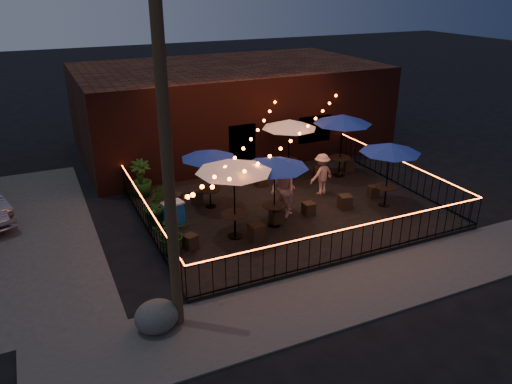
% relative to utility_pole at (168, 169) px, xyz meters
% --- Properties ---
extents(ground, '(110.00, 110.00, 0.00)m').
position_rel_utility_pole_xyz_m(ground, '(5.40, 2.60, -4.00)').
color(ground, black).
rests_on(ground, ground).
extents(patio, '(10.00, 8.00, 0.15)m').
position_rel_utility_pole_xyz_m(patio, '(5.40, 4.60, -3.92)').
color(patio, black).
rests_on(patio, ground).
extents(sidewalk, '(18.00, 2.50, 0.05)m').
position_rel_utility_pole_xyz_m(sidewalk, '(5.40, -0.65, -3.98)').
color(sidewalk, '#3D3B39').
rests_on(sidewalk, ground).
extents(brick_building, '(14.00, 8.00, 4.00)m').
position_rel_utility_pole_xyz_m(brick_building, '(6.40, 12.59, -2.00)').
color(brick_building, black).
rests_on(brick_building, ground).
extents(utility_pole, '(0.26, 0.26, 8.00)m').
position_rel_utility_pole_xyz_m(utility_pole, '(0.00, 0.00, 0.00)').
color(utility_pole, '#3E3019').
rests_on(utility_pole, ground).
extents(fence_front, '(10.00, 0.04, 1.04)m').
position_rel_utility_pole_xyz_m(fence_front, '(5.40, 0.60, -3.34)').
color(fence_front, black).
rests_on(fence_front, patio).
extents(fence_left, '(0.04, 8.00, 1.04)m').
position_rel_utility_pole_xyz_m(fence_left, '(0.40, 4.60, -3.34)').
color(fence_left, black).
rests_on(fence_left, patio).
extents(fence_right, '(0.04, 8.00, 1.04)m').
position_rel_utility_pole_xyz_m(fence_right, '(10.40, 4.60, -3.34)').
color(fence_right, black).
rests_on(fence_right, patio).
extents(festoon_lights, '(10.02, 8.72, 1.32)m').
position_rel_utility_pole_xyz_m(festoon_lights, '(4.39, 4.30, -1.48)').
color(festoon_lights, '#FF4D0B').
rests_on(festoon_lights, ground).
extents(cafe_table_0, '(2.82, 2.82, 2.59)m').
position_rel_utility_pole_xyz_m(cafe_table_0, '(2.84, 3.28, -1.48)').
color(cafe_table_0, black).
rests_on(cafe_table_0, patio).
extents(cafe_table_1, '(2.22, 2.22, 2.15)m').
position_rel_utility_pole_xyz_m(cafe_table_1, '(2.92, 5.77, -1.88)').
color(cafe_table_1, black).
rests_on(cafe_table_1, patio).
extents(cafe_table_2, '(2.49, 2.49, 2.40)m').
position_rel_utility_pole_xyz_m(cafe_table_2, '(4.32, 3.47, -1.65)').
color(cafe_table_2, black).
rests_on(cafe_table_2, patio).
extents(cafe_table_3, '(2.71, 2.71, 2.45)m').
position_rel_utility_pole_xyz_m(cafe_table_3, '(6.83, 7.18, -1.61)').
color(cafe_table_3, black).
rests_on(cafe_table_3, patio).
extents(cafe_table_4, '(2.59, 2.59, 2.35)m').
position_rel_utility_pole_xyz_m(cafe_table_4, '(8.69, 3.25, -1.70)').
color(cafe_table_4, black).
rests_on(cafe_table_4, patio).
extents(cafe_table_5, '(2.91, 2.91, 2.61)m').
position_rel_utility_pole_xyz_m(cafe_table_5, '(8.86, 6.46, -1.47)').
color(cafe_table_5, black).
rests_on(cafe_table_5, patio).
extents(bistro_chair_0, '(0.47, 0.47, 0.44)m').
position_rel_utility_pole_xyz_m(bistro_chair_0, '(1.33, 3.18, -3.63)').
color(bistro_chair_0, black).
rests_on(bistro_chair_0, patio).
extents(bistro_chair_1, '(0.48, 0.48, 0.52)m').
position_rel_utility_pole_xyz_m(bistro_chair_1, '(3.39, 2.85, -3.59)').
color(bistro_chair_1, black).
rests_on(bistro_chair_1, patio).
extents(bistro_chair_2, '(0.51, 0.51, 0.46)m').
position_rel_utility_pole_xyz_m(bistro_chair_2, '(1.83, 6.36, -3.62)').
color(bistro_chair_2, black).
rests_on(bistro_chair_2, patio).
extents(bistro_chair_3, '(0.45, 0.45, 0.47)m').
position_rel_utility_pole_xyz_m(bistro_chair_3, '(2.57, 6.25, -3.61)').
color(bistro_chair_3, black).
rests_on(bistro_chair_3, patio).
extents(bistro_chair_4, '(0.42, 0.42, 0.50)m').
position_rel_utility_pole_xyz_m(bistro_chair_4, '(4.49, 3.60, -3.60)').
color(bistro_chair_4, black).
rests_on(bistro_chair_4, patio).
extents(bistro_chair_5, '(0.39, 0.39, 0.45)m').
position_rel_utility_pole_xyz_m(bistro_chair_5, '(5.77, 3.70, -3.62)').
color(bistro_chair_5, black).
rests_on(bistro_chair_5, patio).
extents(bistro_chair_6, '(0.46, 0.46, 0.49)m').
position_rel_utility_pole_xyz_m(bistro_chair_6, '(5.40, 6.86, -3.61)').
color(bistro_chair_6, black).
rests_on(bistro_chair_6, patio).
extents(bistro_chair_7, '(0.42, 0.42, 0.43)m').
position_rel_utility_pole_xyz_m(bistro_chair_7, '(6.71, 6.95, -3.63)').
color(bistro_chair_7, black).
rests_on(bistro_chair_7, patio).
extents(bistro_chair_8, '(0.49, 0.49, 0.50)m').
position_rel_utility_pole_xyz_m(bistro_chair_8, '(7.22, 3.61, -3.60)').
color(bistro_chair_8, black).
rests_on(bistro_chair_8, patio).
extents(bistro_chair_9, '(0.42, 0.42, 0.43)m').
position_rel_utility_pole_xyz_m(bistro_chair_9, '(8.77, 4.04, -3.64)').
color(bistro_chair_9, black).
rests_on(bistro_chair_9, patio).
extents(bistro_chair_10, '(0.47, 0.47, 0.45)m').
position_rel_utility_pole_xyz_m(bistro_chair_10, '(7.98, 6.65, -3.62)').
color(bistro_chair_10, black).
rests_on(bistro_chair_10, patio).
extents(bistro_chair_11, '(0.50, 0.50, 0.45)m').
position_rel_utility_pole_xyz_m(bistro_chair_11, '(9.59, 6.80, -3.62)').
color(bistro_chair_11, black).
rests_on(bistro_chair_11, patio).
extents(patron_a, '(0.55, 0.68, 1.62)m').
position_rel_utility_pole_xyz_m(patron_a, '(5.27, 4.20, -3.04)').
color(patron_a, tan).
rests_on(patron_a, patio).
extents(patron_b, '(0.89, 1.05, 1.92)m').
position_rel_utility_pole_xyz_m(patron_b, '(4.89, 4.01, -2.89)').
color(patron_b, tan).
rests_on(patron_b, patio).
extents(patron_c, '(1.13, 0.79, 1.59)m').
position_rel_utility_pole_xyz_m(patron_c, '(7.16, 5.13, -3.05)').
color(patron_c, '#D3AE90').
rests_on(patron_c, patio).
extents(potted_shrub_a, '(1.34, 1.25, 1.22)m').
position_rel_utility_pole_xyz_m(potted_shrub_a, '(0.80, 3.20, -3.24)').
color(potted_shrub_a, '#113B12').
rests_on(potted_shrub_a, patio).
extents(potted_shrub_b, '(0.93, 0.79, 1.54)m').
position_rel_utility_pole_xyz_m(potted_shrub_b, '(0.80, 5.04, -3.08)').
color(potted_shrub_b, '#18400F').
rests_on(potted_shrub_b, patio).
extents(potted_shrub_c, '(0.84, 0.84, 1.40)m').
position_rel_utility_pole_xyz_m(potted_shrub_c, '(0.92, 7.79, -3.15)').
color(potted_shrub_c, '#18340E').
rests_on(potted_shrub_c, patio).
extents(cooler, '(0.74, 0.59, 0.87)m').
position_rel_utility_pole_xyz_m(cooler, '(1.29, 4.82, -3.41)').
color(cooler, '#145DB5').
rests_on(cooler, patio).
extents(boulder, '(1.02, 0.88, 0.76)m').
position_rel_utility_pole_xyz_m(boulder, '(-0.53, -0.02, -3.62)').
color(boulder, '#44433F').
rests_on(boulder, ground).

